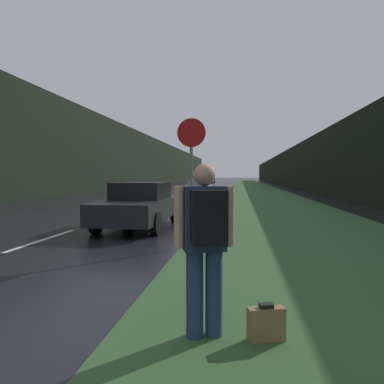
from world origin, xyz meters
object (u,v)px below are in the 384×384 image
at_px(hitchhiker_with_backpack, 205,240).
at_px(suitcase, 266,325).
at_px(car_passing_near, 140,205).
at_px(stop_sign, 191,170).
at_px(car_passing_far, 199,188).
at_px(delivery_truck, 208,174).
at_px(car_oncoming, 196,181).

bearing_deg(hitchhiker_with_backpack, suitcase, -15.04).
xyz_separation_m(suitcase, car_passing_near, (-3.35, 7.07, 0.53)).
height_order(stop_sign, car_passing_near, stop_sign).
height_order(car_passing_far, delivery_truck, delivery_truck).
bearing_deg(car_passing_near, stop_sign, 125.51).
bearing_deg(hitchhiker_with_backpack, stop_sign, 82.51).
xyz_separation_m(stop_sign, car_passing_near, (-2.02, 2.83, -1.03)).
relative_size(stop_sign, car_passing_near, 0.64).
bearing_deg(suitcase, delivery_truck, 78.35).
distance_m(car_passing_near, delivery_truck, 62.90).
distance_m(hitchhiker_with_backpack, suitcase, 1.00).
distance_m(suitcase, car_passing_far, 22.90).
xyz_separation_m(car_passing_near, delivery_truck, (-3.58, 62.78, 1.23)).
relative_size(stop_sign, suitcase, 7.56).
relative_size(car_passing_far, delivery_truck, 0.47).
bearing_deg(delivery_truck, car_oncoming, -90.00).
relative_size(stop_sign, hitchhiker_with_backpack, 1.67).
xyz_separation_m(suitcase, delivery_truck, (-6.92, 69.86, 1.76)).
relative_size(suitcase, car_passing_far, 0.09).
height_order(stop_sign, car_oncoming, stop_sign).
xyz_separation_m(stop_sign, hitchhiker_with_backpack, (0.74, -4.26, -0.74)).
bearing_deg(stop_sign, suitcase, -72.64).
height_order(hitchhiker_with_backpack, delivery_truck, delivery_truck).
height_order(suitcase, car_passing_far, car_passing_far).
relative_size(car_passing_near, delivery_truck, 0.52).
relative_size(car_passing_near, car_oncoming, 1.09).
relative_size(hitchhiker_with_backpack, car_passing_near, 0.39).
bearing_deg(stop_sign, car_oncoming, 97.13).
bearing_deg(car_oncoming, delivery_truck, 90.00).
distance_m(car_passing_near, car_passing_far, 15.57).
bearing_deg(delivery_truck, car_passing_near, -86.74).
xyz_separation_m(suitcase, car_passing_far, (-3.35, 22.64, 0.53)).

